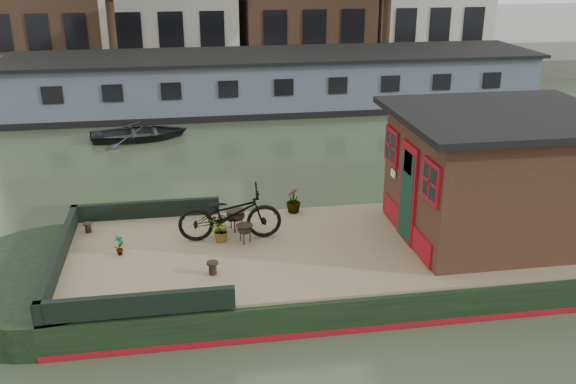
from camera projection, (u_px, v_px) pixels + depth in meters
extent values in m
plane|color=#2D3823|center=(382.00, 271.00, 12.45)|extent=(120.00, 120.00, 0.00)
cube|color=black|center=(382.00, 257.00, 12.34)|extent=(12.00, 4.00, 0.60)
cylinder|color=black|center=(58.00, 282.00, 11.42)|extent=(4.00, 4.00, 0.60)
cube|color=maroon|center=(382.00, 269.00, 12.43)|extent=(12.02, 4.02, 0.10)
cube|color=#776949|center=(383.00, 242.00, 12.23)|extent=(11.80, 3.80, 0.05)
cube|color=black|center=(59.00, 256.00, 11.25)|extent=(0.12, 4.00, 0.35)
cube|color=black|center=(146.00, 210.00, 13.24)|extent=(3.00, 0.12, 0.35)
cube|color=black|center=(136.00, 305.00, 9.69)|extent=(3.00, 0.12, 0.35)
cube|color=black|center=(498.00, 178.00, 12.15)|extent=(3.50, 3.00, 2.30)
cube|color=black|center=(506.00, 116.00, 11.72)|extent=(4.00, 3.50, 0.12)
cube|color=maroon|center=(408.00, 193.00, 11.95)|extent=(0.06, 0.80, 1.90)
cube|color=black|center=(407.00, 196.00, 11.96)|extent=(0.04, 0.64, 1.70)
cube|color=maroon|center=(431.00, 182.00, 10.77)|extent=(0.06, 0.72, 0.72)
cube|color=maroon|center=(392.00, 146.00, 12.70)|extent=(0.06, 0.72, 0.72)
imported|color=black|center=(230.00, 214.00, 12.14)|extent=(1.98, 0.74, 1.03)
imported|color=brown|center=(119.00, 245.00, 11.60)|extent=(0.23, 0.25, 0.39)
imported|color=brown|center=(218.00, 228.00, 12.40)|extent=(0.20, 0.21, 0.31)
imported|color=brown|center=(220.00, 230.00, 12.11)|extent=(0.56, 0.56, 0.47)
imported|color=brown|center=(293.00, 200.00, 13.47)|extent=(0.35, 0.35, 0.55)
cylinder|color=black|center=(88.00, 228.00, 12.56)|extent=(0.18, 0.18, 0.20)
cylinder|color=black|center=(213.00, 268.00, 10.93)|extent=(0.20, 0.20, 0.23)
imported|color=black|center=(139.00, 129.00, 21.02)|extent=(3.37, 2.59, 0.65)
cube|color=#4C5265|center=(276.00, 82.00, 25.00)|extent=(20.00, 4.00, 2.00)
cube|color=black|center=(275.00, 55.00, 24.63)|extent=(20.40, 4.40, 0.12)
cube|color=black|center=(276.00, 104.00, 25.32)|extent=(20.00, 4.05, 0.24)
cube|color=#47443F|center=(256.00, 68.00, 31.19)|extent=(60.00, 6.00, 0.90)
cylinder|color=#332316|center=(111.00, 22.00, 27.94)|extent=(0.36, 0.36, 4.00)
cylinder|color=#332316|center=(387.00, 17.00, 29.86)|extent=(0.36, 0.36, 4.00)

